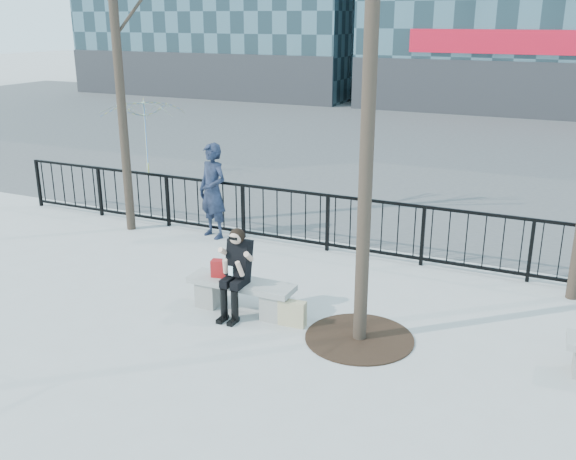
% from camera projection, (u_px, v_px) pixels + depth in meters
% --- Properties ---
extents(ground, '(120.00, 120.00, 0.00)m').
position_uv_depth(ground, '(242.00, 311.00, 9.67)').
color(ground, '#A3A39D').
rests_on(ground, ground).
extents(street_surface, '(60.00, 23.00, 0.01)m').
position_uv_depth(street_surface, '(447.00, 142.00, 22.59)').
color(street_surface, '#474747').
rests_on(street_surface, ground).
extents(railing, '(14.00, 0.06, 1.10)m').
position_uv_depth(railing, '(318.00, 221.00, 12.08)').
color(railing, black).
rests_on(railing, ground).
extents(tree_grate, '(1.50, 1.50, 0.02)m').
position_uv_depth(tree_grate, '(359.00, 338.00, 8.83)').
color(tree_grate, black).
rests_on(tree_grate, ground).
extents(bench_main, '(1.65, 0.46, 0.49)m').
position_uv_depth(bench_main, '(241.00, 292.00, 9.58)').
color(bench_main, gray).
rests_on(bench_main, ground).
extents(seated_woman, '(0.50, 0.64, 1.34)m').
position_uv_depth(seated_woman, '(235.00, 273.00, 9.32)').
color(seated_woman, black).
rests_on(seated_woman, ground).
extents(handbag, '(0.34, 0.22, 0.26)m').
position_uv_depth(handbag, '(222.00, 269.00, 9.63)').
color(handbag, '#A31415').
rests_on(handbag, bench_main).
extents(shopping_bag, '(0.40, 0.17, 0.38)m').
position_uv_depth(shopping_bag, '(292.00, 313.00, 9.17)').
color(shopping_bag, beige).
rests_on(shopping_bag, ground).
extents(standing_man, '(0.80, 0.65, 1.90)m').
position_uv_depth(standing_man, '(213.00, 191.00, 12.65)').
color(standing_man, black).
rests_on(standing_man, ground).
extents(vendor_umbrella, '(3.11, 3.13, 2.14)m').
position_uv_depth(vendor_umbrella, '(144.00, 137.00, 17.58)').
color(vendor_umbrella, yellow).
rests_on(vendor_umbrella, ground).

